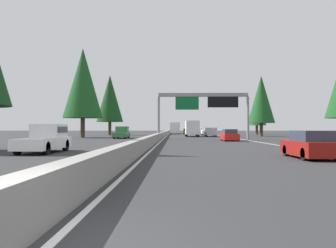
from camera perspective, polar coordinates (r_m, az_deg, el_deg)
ground_plane at (r=64.63m, az=-0.60°, el=-2.10°), size 320.00×320.00×0.00m
median_barrier at (r=84.62m, az=-0.40°, el=-1.46°), size 180.00×0.56×0.90m
shoulder_stripe_right at (r=75.21m, az=8.44°, el=-1.89°), size 160.00×0.16×0.01m
shoulder_stripe_median at (r=74.62m, az=-0.18°, el=-1.90°), size 160.00×0.16×0.01m
sign_gantry_overhead at (r=48.35m, az=5.98°, el=3.51°), size 0.50×12.68×6.45m
sedan_mid_left at (r=19.91m, az=22.25°, el=-3.26°), size 4.40×1.80×1.47m
sedan_far_center at (r=44.09m, az=10.04°, el=-1.86°), size 4.40×1.80×1.47m
box_truck_near_center at (r=65.69m, az=3.93°, el=-0.67°), size 8.50×2.40×2.95m
pickup_far_left at (r=80.62m, az=6.21°, el=-1.16°), size 5.60×2.00×1.86m
minivan_mid_right at (r=67.19m, az=6.97°, el=-1.23°), size 5.00×1.95×1.69m
bus_mid_center at (r=96.67m, az=1.14°, el=-0.61°), size 11.50×2.55×3.10m
sedan_near_right at (r=115.06m, az=0.96°, el=-1.14°), size 4.40×1.80×1.47m
sedan_distant_b at (r=102.86m, az=2.96°, el=-1.19°), size 4.40×1.80×1.47m
oncoming_near at (r=55.03m, az=-7.58°, el=-1.39°), size 5.60×2.00×1.86m
oncoming_far at (r=24.44m, az=-19.39°, el=-2.24°), size 5.60×2.00×1.86m
conifer_right_mid at (r=70.47m, az=15.01°, el=3.92°), size 5.23×5.23×11.89m
conifer_right_far at (r=88.66m, az=14.33°, el=2.39°), size 4.58×4.58×10.40m
conifer_left_near at (r=60.92m, az=-13.77°, el=6.52°), size 6.66×6.66×15.14m
conifer_left_mid at (r=81.09m, az=-9.50°, el=4.14°), size 6.08×6.08×13.82m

